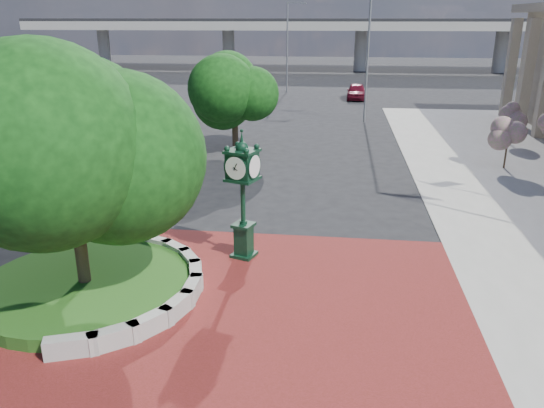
{
  "coord_description": "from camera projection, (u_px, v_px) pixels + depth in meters",
  "views": [
    {
      "loc": [
        2.14,
        -13.03,
        7.64
      ],
      "look_at": [
        0.31,
        1.5,
        2.47
      ],
      "focal_mm": 35.0,
      "sensor_mm": 36.0,
      "label": 1
    }
  ],
  "objects": [
    {
      "name": "ground",
      "position": [
        254.0,
        303.0,
        14.99
      ],
      "size": [
        200.0,
        200.0,
        0.0
      ],
      "primitive_type": "plane",
      "color": "black",
      "rests_on": "ground"
    },
    {
      "name": "grass_bed",
      "position": [
        86.0,
        286.0,
        15.51
      ],
      "size": [
        6.1,
        6.1,
        0.4
      ],
      "primitive_type": "cylinder",
      "color": "#244D16",
      "rests_on": "ground"
    },
    {
      "name": "shrub_far",
      "position": [
        511.0,
        118.0,
        33.56
      ],
      "size": [
        1.2,
        1.2,
        2.2
      ],
      "color": "#38281C",
      "rests_on": "ground"
    },
    {
      "name": "plaza",
      "position": [
        249.0,
        322.0,
        14.04
      ],
      "size": [
        12.0,
        12.0,
        0.04
      ],
      "primitive_type": "cube",
      "color": "maroon",
      "rests_on": "ground"
    },
    {
      "name": "post_clock",
      "position": [
        243.0,
        190.0,
        17.1
      ],
      "size": [
        1.09,
        1.09,
        4.3
      ],
      "color": "black",
      "rests_on": "ground"
    },
    {
      "name": "street_lamp_far",
      "position": [
        289.0,
        40.0,
        55.66
      ],
      "size": [
        2.05,
        0.39,
        9.15
      ],
      "color": "slate",
      "rests_on": "ground"
    },
    {
      "name": "street_lamp_near",
      "position": [
        371.0,
        48.0,
        39.0
      ],
      "size": [
        2.12,
        0.48,
        9.44
      ],
      "color": "slate",
      "rests_on": "ground"
    },
    {
      "name": "shrub_near",
      "position": [
        508.0,
        139.0,
        27.79
      ],
      "size": [
        1.2,
        1.2,
        2.2
      ],
      "color": "#38281C",
      "rests_on": "ground"
    },
    {
      "name": "planter_wall",
      "position": [
        161.0,
        289.0,
        15.21
      ],
      "size": [
        2.96,
        6.77,
        0.54
      ],
      "color": "#9E9B93",
      "rests_on": "ground"
    },
    {
      "name": "tree_street",
      "position": [
        234.0,
        96.0,
        31.22
      ],
      "size": [
        4.4,
        4.4,
        5.45
      ],
      "color": "#38281C",
      "rests_on": "ground"
    },
    {
      "name": "tree_planter",
      "position": [
        71.0,
        171.0,
        14.33
      ],
      "size": [
        5.2,
        5.2,
        6.33
      ],
      "color": "#38281C",
      "rests_on": "ground"
    },
    {
      "name": "overpass",
      "position": [
        326.0,
        25.0,
        78.33
      ],
      "size": [
        90.0,
        12.0,
        7.5
      ],
      "color": "#9E9B93",
      "rests_on": "ground"
    },
    {
      "name": "parked_car",
      "position": [
        356.0,
        91.0,
        52.12
      ],
      "size": [
        1.97,
        4.53,
        1.52
      ],
      "primitive_type": "imported",
      "rotation": [
        0.0,
        0.0,
        -0.04
      ],
      "color": "maroon",
      "rests_on": "ground"
    }
  ]
}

